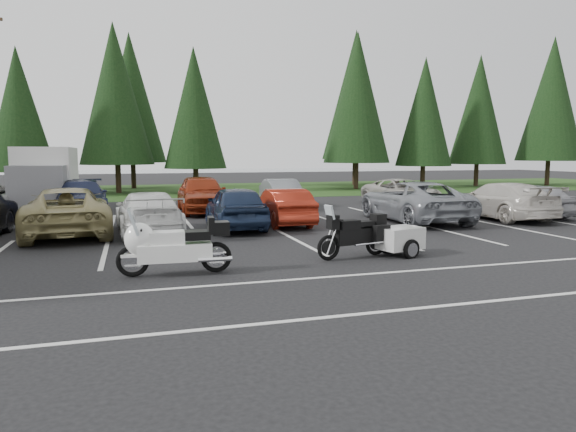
# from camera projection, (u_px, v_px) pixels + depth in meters

# --- Properties ---
(ground) EXTENTS (120.00, 120.00, 0.00)m
(ground) POSITION_uv_depth(u_px,v_px,m) (292.00, 248.00, 14.15)
(ground) COLOR black
(ground) RESTS_ON ground
(grass_strip) EXTENTS (80.00, 16.00, 0.01)m
(grass_strip) POSITION_uv_depth(u_px,v_px,m) (192.00, 190.00, 36.94)
(grass_strip) COLOR #1C3B12
(grass_strip) RESTS_ON ground
(lake_water) EXTENTS (70.00, 50.00, 0.02)m
(lake_water) POSITION_uv_depth(u_px,v_px,m) (196.00, 174.00, 67.53)
(lake_water) COLOR slate
(lake_water) RESTS_ON ground
(box_truck) EXTENTS (2.40, 5.60, 2.90)m
(box_truck) POSITION_uv_depth(u_px,v_px,m) (44.00, 179.00, 23.52)
(box_truck) COLOR silver
(box_truck) RESTS_ON ground
(stall_markings) EXTENTS (32.00, 16.00, 0.01)m
(stall_markings) POSITION_uv_depth(u_px,v_px,m) (273.00, 237.00, 16.05)
(stall_markings) COLOR silver
(stall_markings) RESTS_ON ground
(conifer_3) EXTENTS (3.87, 3.87, 9.02)m
(conifer_3) POSITION_uv_depth(u_px,v_px,m) (19.00, 109.00, 30.79)
(conifer_3) COLOR #332316
(conifer_3) RESTS_ON ground
(conifer_4) EXTENTS (4.80, 4.80, 11.17)m
(conifer_4) POSITION_uv_depth(u_px,v_px,m) (115.00, 94.00, 33.66)
(conifer_4) COLOR #332316
(conifer_4) RESTS_ON ground
(conifer_5) EXTENTS (4.14, 4.14, 9.63)m
(conifer_5) POSITION_uv_depth(u_px,v_px,m) (194.00, 108.00, 33.99)
(conifer_5) COLOR #332316
(conifer_5) RESTS_ON ground
(conifer_6) EXTENTS (4.93, 4.93, 11.48)m
(conifer_6) POSITION_uv_depth(u_px,v_px,m) (357.00, 98.00, 37.82)
(conifer_6) COLOR #332316
(conifer_6) RESTS_ON ground
(conifer_7) EXTENTS (4.27, 4.27, 9.94)m
(conifer_7) POSITION_uv_depth(u_px,v_px,m) (425.00, 112.00, 39.24)
(conifer_7) COLOR #332316
(conifer_7) RESTS_ON ground
(conifer_8) EXTENTS (4.53, 4.53, 10.56)m
(conifer_8) POSITION_uv_depth(u_px,v_px,m) (479.00, 110.00, 41.55)
(conifer_8) COLOR #332316
(conifer_8) RESTS_ON ground
(conifer_9) EXTENTS (5.19, 5.19, 12.10)m
(conifer_9) POSITION_uv_depth(u_px,v_px,m) (552.00, 99.00, 41.95)
(conifer_9) COLOR #332316
(conifer_9) RESTS_ON ground
(conifer_back_b) EXTENTS (4.97, 4.97, 11.58)m
(conifer_back_b) POSITION_uv_depth(u_px,v_px,m) (131.00, 98.00, 38.29)
(conifer_back_b) COLOR #332316
(conifer_back_b) RESTS_ON ground
(conifer_back_c) EXTENTS (5.50, 5.50, 12.81)m
(conifer_back_c) POSITION_uv_depth(u_px,v_px,m) (356.00, 95.00, 42.77)
(conifer_back_c) COLOR #332316
(conifer_back_c) RESTS_ON ground
(car_near_2) EXTENTS (2.98, 5.66, 1.52)m
(car_near_2) POSITION_uv_depth(u_px,v_px,m) (67.00, 211.00, 16.37)
(car_near_2) COLOR #938855
(car_near_2) RESTS_ON ground
(car_near_3) EXTENTS (2.21, 4.84, 1.37)m
(car_near_3) POSITION_uv_depth(u_px,v_px,m) (148.00, 213.00, 16.64)
(car_near_3) COLOR white
(car_near_3) RESTS_ON ground
(car_near_4) EXTENTS (1.92, 4.46, 1.50)m
(car_near_4) POSITION_uv_depth(u_px,v_px,m) (236.00, 207.00, 17.81)
(car_near_4) COLOR #192640
(car_near_4) RESTS_ON ground
(car_near_5) EXTENTS (1.50, 4.06, 1.33)m
(car_near_5) POSITION_uv_depth(u_px,v_px,m) (284.00, 207.00, 18.80)
(car_near_5) COLOR #9D2514
(car_near_5) RESTS_ON ground
(car_near_6) EXTENTS (2.76, 5.65, 1.55)m
(car_near_6) POSITION_uv_depth(u_px,v_px,m) (413.00, 201.00, 19.74)
(car_near_6) COLOR gray
(car_near_6) RESTS_ON ground
(car_near_7) EXTENTS (2.07, 5.05, 1.46)m
(car_near_7) POSITION_uv_depth(u_px,v_px,m) (500.00, 201.00, 20.50)
(car_near_7) COLOR beige
(car_near_7) RESTS_ON ground
(car_near_8) EXTENTS (1.91, 4.21, 1.40)m
(car_near_8) POSITION_uv_depth(u_px,v_px,m) (529.00, 199.00, 21.34)
(car_near_8) COLOR #9D9DA1
(car_near_8) RESTS_ON ground
(car_far_1) EXTENTS (2.41, 5.23, 1.48)m
(car_far_1) POSITION_uv_depth(u_px,v_px,m) (81.00, 197.00, 21.85)
(car_far_1) COLOR #161D39
(car_far_1) RESTS_ON ground
(car_far_2) EXTENTS (2.12, 4.98, 1.68)m
(car_far_2) POSITION_uv_depth(u_px,v_px,m) (202.00, 194.00, 22.74)
(car_far_2) COLOR maroon
(car_far_2) RESTS_ON ground
(car_far_3) EXTENTS (1.53, 4.19, 1.37)m
(car_far_3) POSITION_uv_depth(u_px,v_px,m) (283.00, 194.00, 24.73)
(car_far_3) COLOR slate
(car_far_3) RESTS_ON ground
(car_far_4) EXTENTS (2.65, 5.01, 1.34)m
(car_far_4) POSITION_uv_depth(u_px,v_px,m) (402.00, 192.00, 25.74)
(car_far_4) COLOR #B3ADA4
(car_far_4) RESTS_ON ground
(touring_motorcycle) EXTENTS (2.70, 0.95, 1.48)m
(touring_motorcycle) POSITION_uv_depth(u_px,v_px,m) (175.00, 241.00, 10.89)
(touring_motorcycle) COLOR white
(touring_motorcycle) RESTS_ON ground
(cargo_trailer) EXTENTS (1.78, 1.29, 0.74)m
(cargo_trailer) POSITION_uv_depth(u_px,v_px,m) (399.00, 241.00, 13.02)
(cargo_trailer) COLOR silver
(cargo_trailer) RESTS_ON ground
(adventure_motorcycle) EXTENTS (2.37, 1.19, 1.38)m
(adventure_motorcycle) POSITION_uv_depth(u_px,v_px,m) (353.00, 230.00, 12.70)
(adventure_motorcycle) COLOR black
(adventure_motorcycle) RESTS_ON ground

